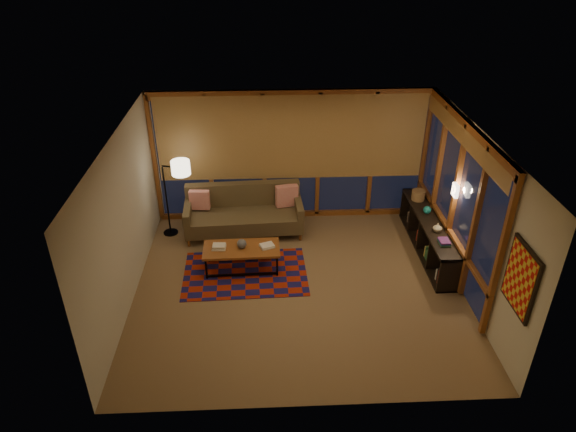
{
  "coord_description": "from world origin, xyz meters",
  "views": [
    {
      "loc": [
        -0.51,
        -6.98,
        5.41
      ],
      "look_at": [
        -0.17,
        0.2,
        1.28
      ],
      "focal_mm": 32.0,
      "sensor_mm": 36.0,
      "label": 1
    }
  ],
  "objects_px": {
    "floor_lamp": "(166,197)",
    "coffee_table": "(242,258)",
    "bookshelf": "(428,235)",
    "sofa": "(244,213)"
  },
  "relations": [
    {
      "from": "sofa",
      "to": "bookshelf",
      "type": "height_order",
      "value": "sofa"
    },
    {
      "from": "sofa",
      "to": "floor_lamp",
      "type": "distance_m",
      "value": 1.52
    },
    {
      "from": "sofa",
      "to": "bookshelf",
      "type": "bearing_deg",
      "value": -15.84
    },
    {
      "from": "floor_lamp",
      "to": "sofa",
      "type": "bearing_deg",
      "value": 12.21
    },
    {
      "from": "floor_lamp",
      "to": "coffee_table",
      "type": "bearing_deg",
      "value": -26.59
    },
    {
      "from": "coffee_table",
      "to": "floor_lamp",
      "type": "height_order",
      "value": "floor_lamp"
    },
    {
      "from": "sofa",
      "to": "floor_lamp",
      "type": "relative_size",
      "value": 1.41
    },
    {
      "from": "coffee_table",
      "to": "bookshelf",
      "type": "height_order",
      "value": "bookshelf"
    },
    {
      "from": "coffee_table",
      "to": "floor_lamp",
      "type": "relative_size",
      "value": 0.83
    },
    {
      "from": "coffee_table",
      "to": "sofa",
      "type": "bearing_deg",
      "value": 88.27
    }
  ]
}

